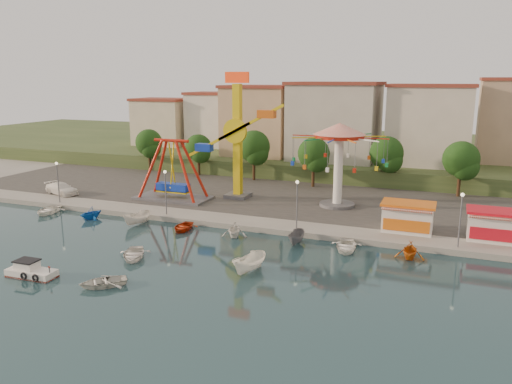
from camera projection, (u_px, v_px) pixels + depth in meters
The scene contains 37 objects.
ground at pixel (167, 265), 44.33m from camera, with size 200.00×200.00×0.00m, color #132D35.
quay_deck at pixel (330, 160), 100.49m from camera, with size 200.00×100.00×0.60m, color #9E998E.
asphalt_pad at pixel (278, 190), 71.40m from camera, with size 90.00×28.00×0.01m, color #4C4944.
hill_terrace at pixel (335, 151), 104.76m from camera, with size 200.00×60.00×3.00m, color #384C26.
pirate_ship_ride at pixel (172, 171), 65.57m from camera, with size 10.00×5.00×8.00m.
kamikaze_tower at pixel (240, 141), 65.17m from camera, with size 9.02×3.10×16.50m.
wave_swinger at pixel (339, 146), 60.97m from camera, with size 11.60×11.60×10.40m.
booth_left at pixel (408, 217), 51.99m from camera, with size 5.40×3.78×3.08m.
booth_mid at pixel (495, 225), 49.03m from camera, with size 5.40×3.78×3.08m.
lamp_post_0 at pixel (58, 183), 64.03m from camera, with size 0.14×0.14×5.00m, color #59595E.
lamp_post_1 at pixel (166, 194), 58.30m from camera, with size 0.14×0.14×5.00m, color #59595E.
lamp_post_2 at pixel (297, 206), 52.57m from camera, with size 0.14×0.14×5.00m, color #59595E.
lamp_post_3 at pixel (460, 222), 46.83m from camera, with size 0.14×0.14×5.00m, color #59595E.
tree_0 at pixel (149, 143), 85.97m from camera, with size 4.60×4.60×7.19m.
tree_1 at pixel (198, 148), 81.78m from camera, with size 4.35×4.35×6.80m.
tree_2 at pixel (254, 147), 77.64m from camera, with size 5.02×5.02×7.85m.
tree_3 at pixel (314, 154), 72.83m from camera, with size 4.68×4.68×7.32m.
tree_4 at pixel (386, 153), 71.92m from camera, with size 4.86×4.86×7.60m.
tree_5 at pixel (461, 159), 66.70m from camera, with size 4.83×4.83×7.54m.
building_0 at pixel (142, 118), 96.08m from camera, with size 9.26×9.53×11.87m, color beige.
building_1 at pixel (211, 126), 96.95m from camera, with size 12.33×9.01×8.63m, color silver.
building_2 at pixel (275, 121), 92.48m from camera, with size 11.95×9.28×11.23m, color tan.
building_3 at pixel (345, 131), 84.90m from camera, with size 12.59×10.50×9.20m, color beige.
building_4 at pixel (430, 132), 83.16m from camera, with size 10.75×9.23×9.24m, color beige.
cabin_motorboat at pixel (31, 272), 41.78m from camera, with size 4.35×1.86×1.51m.
rowboat_a at pixel (133, 254), 45.94m from camera, with size 2.88×4.04×0.84m, color white.
rowboat_b at pixel (103, 282), 39.81m from camera, with size 2.66×3.73×0.77m, color silver.
skiff at pixel (250, 264), 42.50m from camera, with size 1.57×4.18×1.62m, color white.
van at pixel (62, 189), 68.93m from camera, with size 2.22×5.46×1.58m, color white.
moored_boat_0 at pixel (48, 210), 61.35m from camera, with size 2.98×4.18×0.87m, color white.
moored_boat_1 at pixel (91, 213), 58.92m from camera, with size 2.47×2.87×1.51m, color blue.
moored_boat_2 at pixel (137, 218), 56.61m from camera, with size 1.45×3.85×1.49m, color silver.
moored_boat_3 at pixel (183, 227), 54.57m from camera, with size 2.61×3.66×0.76m, color #B5300E.
moored_boat_4 at pixel (234, 229), 52.25m from camera, with size 2.64×3.06×1.61m, color white.
moored_boat_5 at pixel (296, 238), 49.85m from camera, with size 1.33×3.53×1.36m, color slate.
moored_boat_6 at pixel (346, 246), 48.12m from camera, with size 3.02×4.23×0.88m, color white.
moored_boat_7 at pixel (410, 250), 45.91m from camera, with size 2.69×3.11×1.64m, color #CD6012.
Camera 1 is at (22.69, -35.95, 16.20)m, focal length 35.00 mm.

